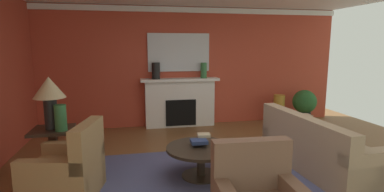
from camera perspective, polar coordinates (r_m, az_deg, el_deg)
ground_plane at (r=4.73m, az=6.32°, el=-13.92°), size 8.79×8.79×0.00m
wall_fireplace at (r=7.18m, az=-0.64°, el=5.52°), size 7.36×0.12×2.75m
crown_moulding at (r=7.13m, az=-0.53°, el=15.94°), size 7.36×0.08×0.12m
area_rug at (r=4.52m, az=1.71°, el=-14.92°), size 3.05×2.24×0.01m
fireplace at (r=7.04m, az=-2.28°, el=-1.45°), size 1.80×0.35×1.13m
mantel_mirror at (r=7.03m, az=-2.50°, el=8.22°), size 1.43×0.04×0.87m
sofa at (r=5.07m, az=22.82°, el=-9.39°), size 1.00×2.14×0.85m
armchair_near_window at (r=4.17m, az=-22.49°, el=-13.32°), size 0.95×0.95×0.95m
coffee_table at (r=4.39m, az=1.73°, el=-11.01°), size 1.00×1.00×0.45m
side_table at (r=4.86m, az=-24.65°, el=-9.06°), size 0.56×0.56×0.70m
table_lamp at (r=4.67m, az=-25.34°, el=0.59°), size 0.44×0.44×0.75m
vase_on_side_table at (r=4.59m, az=-23.57°, el=-3.78°), size 0.16×0.16×0.37m
vase_tall_corner at (r=7.54m, az=16.06°, el=-2.49°), size 0.26×0.26×0.71m
vase_mantel_left at (r=6.82m, az=-6.84°, el=4.74°), size 0.18×0.18×0.37m
vase_mantel_right at (r=6.99m, az=2.21°, el=4.86°), size 0.14×0.14×0.35m
book_red_cover at (r=4.50m, az=1.56°, el=-8.63°), size 0.22×0.18×0.05m
book_art_folio at (r=4.36m, az=1.32°, el=-8.58°), size 0.24×0.19×0.05m
book_small_novel at (r=4.50m, az=2.25°, el=-7.40°), size 0.20×0.17×0.04m
potted_plant at (r=7.71m, az=20.46°, el=-1.43°), size 0.56×0.56×0.83m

